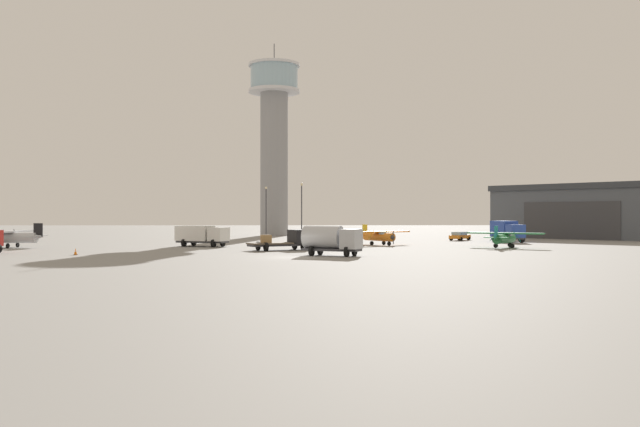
{
  "coord_description": "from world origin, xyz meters",
  "views": [
    {
      "loc": [
        1.66,
        -62.37,
        4.02
      ],
      "look_at": [
        3.68,
        34.16,
        4.29
      ],
      "focal_mm": 36.55,
      "sensor_mm": 36.0,
      "label": 1
    }
  ],
  "objects_px": {
    "light_post_west": "(266,208)",
    "light_post_north": "(302,207)",
    "airplane_orange": "(378,236)",
    "truck_fuel_tanker_silver": "(331,239)",
    "airplane_green": "(504,237)",
    "truck_box_white": "(202,235)",
    "car_orange": "(460,236)",
    "airplane_silver": "(12,236)",
    "control_tower": "(274,132)",
    "truck_flatbed_black": "(288,240)",
    "truck_box_blue": "(507,230)",
    "traffic_cone_near_left": "(76,252)"
  },
  "relations": [
    {
      "from": "control_tower",
      "to": "truck_flatbed_black",
      "type": "xyz_separation_m",
      "value": [
        4.27,
        -53.11,
        -19.34
      ]
    },
    {
      "from": "control_tower",
      "to": "truck_box_white",
      "type": "xyz_separation_m",
      "value": [
        -7.11,
        -44.38,
        -18.97
      ]
    },
    {
      "from": "light_post_north",
      "to": "traffic_cone_near_left",
      "type": "bearing_deg",
      "value": -121.21
    },
    {
      "from": "control_tower",
      "to": "light_post_west",
      "type": "distance_m",
      "value": 22.45
    },
    {
      "from": "truck_box_blue",
      "to": "airplane_orange",
      "type": "bearing_deg",
      "value": -75.8
    },
    {
      "from": "truck_box_blue",
      "to": "light_post_west",
      "type": "relative_size",
      "value": 0.8
    },
    {
      "from": "light_post_west",
      "to": "airplane_green",
      "type": "bearing_deg",
      "value": -45.81
    },
    {
      "from": "truck_box_blue",
      "to": "truck_flatbed_black",
      "type": "height_order",
      "value": "truck_box_blue"
    },
    {
      "from": "truck_box_white",
      "to": "car_orange",
      "type": "relative_size",
      "value": 1.53
    },
    {
      "from": "truck_fuel_tanker_silver",
      "to": "traffic_cone_near_left",
      "type": "height_order",
      "value": "truck_fuel_tanker_silver"
    },
    {
      "from": "airplane_orange",
      "to": "truck_fuel_tanker_silver",
      "type": "distance_m",
      "value": 24.27
    },
    {
      "from": "truck_fuel_tanker_silver",
      "to": "truck_box_blue",
      "type": "bearing_deg",
      "value": 74.61
    },
    {
      "from": "truck_box_blue",
      "to": "traffic_cone_near_left",
      "type": "height_order",
      "value": "truck_box_blue"
    },
    {
      "from": "control_tower",
      "to": "light_post_north",
      "type": "height_order",
      "value": "control_tower"
    },
    {
      "from": "light_post_west",
      "to": "light_post_north",
      "type": "relative_size",
      "value": 0.98
    },
    {
      "from": "truck_box_white",
      "to": "truck_flatbed_black",
      "type": "relative_size",
      "value": 0.95
    },
    {
      "from": "airplane_orange",
      "to": "light_post_west",
      "type": "bearing_deg",
      "value": -176.96
    },
    {
      "from": "truck_box_white",
      "to": "traffic_cone_near_left",
      "type": "distance_m",
      "value": 20.22
    },
    {
      "from": "truck_box_white",
      "to": "traffic_cone_near_left",
      "type": "bearing_deg",
      "value": -97.15
    },
    {
      "from": "airplane_green",
      "to": "light_post_west",
      "type": "height_order",
      "value": "light_post_west"
    },
    {
      "from": "truck_box_white",
      "to": "truck_fuel_tanker_silver",
      "type": "height_order",
      "value": "truck_fuel_tanker_silver"
    },
    {
      "from": "light_post_west",
      "to": "airplane_silver",
      "type": "bearing_deg",
      "value": -133.87
    },
    {
      "from": "control_tower",
      "to": "truck_box_white",
      "type": "bearing_deg",
      "value": -99.1
    },
    {
      "from": "light_post_west",
      "to": "airplane_orange",
      "type": "bearing_deg",
      "value": -55.49
    },
    {
      "from": "airplane_green",
      "to": "car_orange",
      "type": "xyz_separation_m",
      "value": [
        0.12,
        23.7,
        -0.55
      ]
    },
    {
      "from": "truck_box_blue",
      "to": "truck_fuel_tanker_silver",
      "type": "distance_m",
      "value": 42.75
    },
    {
      "from": "airplane_silver",
      "to": "truck_fuel_tanker_silver",
      "type": "bearing_deg",
      "value": 161.88
    },
    {
      "from": "airplane_green",
      "to": "truck_flatbed_black",
      "type": "height_order",
      "value": "airplane_green"
    },
    {
      "from": "airplane_green",
      "to": "light_post_north",
      "type": "distance_m",
      "value": 35.07
    },
    {
      "from": "light_post_north",
      "to": "airplane_silver",
      "type": "bearing_deg",
      "value": -147.64
    },
    {
      "from": "airplane_silver",
      "to": "light_post_west",
      "type": "bearing_deg",
      "value": -128.75
    },
    {
      "from": "airplane_silver",
      "to": "light_post_west",
      "type": "height_order",
      "value": "light_post_west"
    },
    {
      "from": "airplane_orange",
      "to": "car_orange",
      "type": "relative_size",
      "value": 1.85
    },
    {
      "from": "airplane_green",
      "to": "truck_box_white",
      "type": "bearing_deg",
      "value": 118.09
    },
    {
      "from": "airplane_green",
      "to": "light_post_west",
      "type": "bearing_deg",
      "value": 78.82
    },
    {
      "from": "truck_box_white",
      "to": "truck_fuel_tanker_silver",
      "type": "distance_m",
      "value": 25.17
    },
    {
      "from": "car_orange",
      "to": "traffic_cone_near_left",
      "type": "bearing_deg",
      "value": 165.08
    },
    {
      "from": "car_orange",
      "to": "light_post_north",
      "type": "height_order",
      "value": "light_post_north"
    },
    {
      "from": "control_tower",
      "to": "airplane_silver",
      "type": "relative_size",
      "value": 3.65
    },
    {
      "from": "car_orange",
      "to": "truck_box_white",
      "type": "bearing_deg",
      "value": 154.46
    },
    {
      "from": "airplane_orange",
      "to": "truck_fuel_tanker_silver",
      "type": "xyz_separation_m",
      "value": [
        -7.27,
        -23.16,
        0.38
      ]
    },
    {
      "from": "airplane_silver",
      "to": "light_post_north",
      "type": "relative_size",
      "value": 1.13
    },
    {
      "from": "airplane_green",
      "to": "truck_box_white",
      "type": "height_order",
      "value": "airplane_green"
    },
    {
      "from": "light_post_north",
      "to": "control_tower",
      "type": "bearing_deg",
      "value": 102.82
    },
    {
      "from": "car_orange",
      "to": "truck_box_blue",
      "type": "bearing_deg",
      "value": -100.69
    },
    {
      "from": "airplane_orange",
      "to": "truck_flatbed_black",
      "type": "height_order",
      "value": "airplane_orange"
    },
    {
      "from": "airplane_orange",
      "to": "truck_flatbed_black",
      "type": "relative_size",
      "value": 1.14
    },
    {
      "from": "airplane_green",
      "to": "car_orange",
      "type": "distance_m",
      "value": 23.71
    },
    {
      "from": "control_tower",
      "to": "airplane_orange",
      "type": "bearing_deg",
      "value": -68.46
    },
    {
      "from": "traffic_cone_near_left",
      "to": "airplane_green",
      "type": "bearing_deg",
      "value": 15.5
    }
  ]
}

